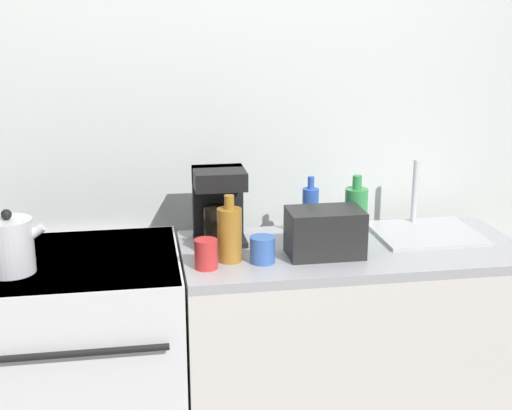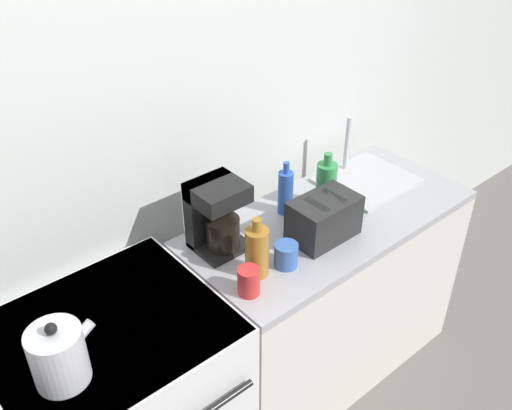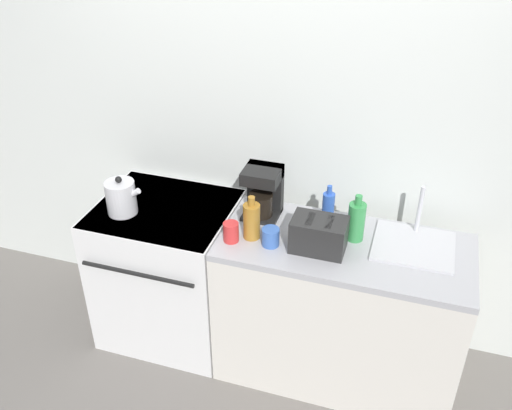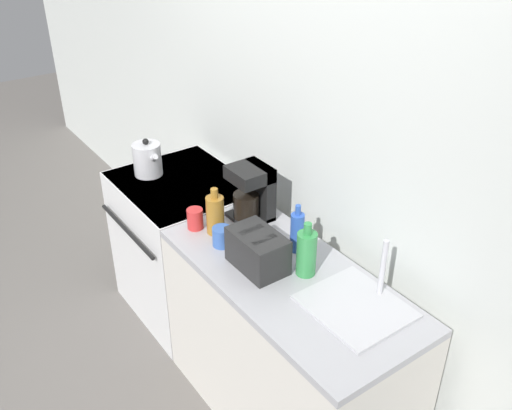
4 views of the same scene
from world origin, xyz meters
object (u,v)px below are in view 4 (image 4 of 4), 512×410
at_px(bottle_blue, 297,232).
at_px(cup_blue, 222,236).
at_px(bottle_amber, 215,214).
at_px(cup_red, 195,219).
at_px(stove, 186,245).
at_px(coffee_maker, 253,191).
at_px(kettle, 147,159).
at_px(bottle_green, 306,253).
at_px(toaster, 258,251).

height_order(bottle_blue, cup_blue, bottle_blue).
bearing_deg(bottle_amber, cup_red, -145.71).
bearing_deg(bottle_blue, cup_red, -146.83).
distance_m(stove, coffee_maker, 0.82).
distance_m(coffee_maker, bottle_amber, 0.24).
height_order(stove, kettle, kettle).
bearing_deg(stove, cup_red, -20.57).
xyz_separation_m(bottle_amber, bottle_green, (0.52, 0.15, 0.01)).
relative_size(coffee_maker, bottle_blue, 1.19).
height_order(bottle_amber, bottle_green, bottle_green).
bearing_deg(bottle_amber, toaster, 0.40).
xyz_separation_m(toaster, bottle_green, (0.16, 0.15, 0.02)).
height_order(kettle, bottle_blue, bottle_blue).
xyz_separation_m(bottle_amber, cup_blue, (0.11, -0.04, -0.05)).
relative_size(bottle_blue, cup_blue, 2.56).
bearing_deg(cup_blue, coffee_maker, 114.67).
height_order(coffee_maker, cup_blue, coffee_maker).
height_order(bottle_green, bottle_blue, bottle_green).
bearing_deg(toaster, bottle_blue, 89.99).
distance_m(stove, kettle, 0.58).
height_order(stove, cup_blue, cup_blue).
bearing_deg(toaster, bottle_amber, -179.60).
relative_size(coffee_maker, bottle_amber, 1.19).
xyz_separation_m(stove, bottle_green, (1.08, 0.03, 0.55)).
relative_size(bottle_amber, bottle_green, 0.94).
bearing_deg(bottle_amber, kettle, 179.38).
bearing_deg(stove, cup_blue, -12.53).
relative_size(kettle, bottle_blue, 0.93).
relative_size(kettle, toaster, 0.83).
relative_size(kettle, bottle_amber, 0.93).
xyz_separation_m(toaster, bottle_blue, (0.00, 0.23, 0.01)).
bearing_deg(stove, bottle_amber, -11.51).
distance_m(bottle_green, bottle_blue, 0.18).
bearing_deg(kettle, bottle_blue, 11.20).
bearing_deg(bottle_blue, stove, -172.97).
distance_m(toaster, bottle_green, 0.22).
xyz_separation_m(kettle, toaster, (1.12, -0.01, -0.01)).
bearing_deg(cup_blue, cup_red, -172.55).
distance_m(bottle_green, cup_red, 0.65).
xyz_separation_m(toaster, bottle_amber, (-0.35, -0.00, 0.01)).
distance_m(bottle_amber, cup_red, 0.12).
bearing_deg(stove, kettle, -151.09).
distance_m(toaster, cup_blue, 0.25).
height_order(toaster, bottle_blue, bottle_blue).
bearing_deg(coffee_maker, bottle_amber, -87.52).
xyz_separation_m(bottle_amber, bottle_blue, (0.35, 0.23, -0.00)).
relative_size(bottle_green, cup_blue, 2.73).
xyz_separation_m(stove, toaster, (0.92, -0.11, 0.53)).
height_order(bottle_blue, cup_red, bottle_blue).
bearing_deg(bottle_amber, stove, 168.49).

